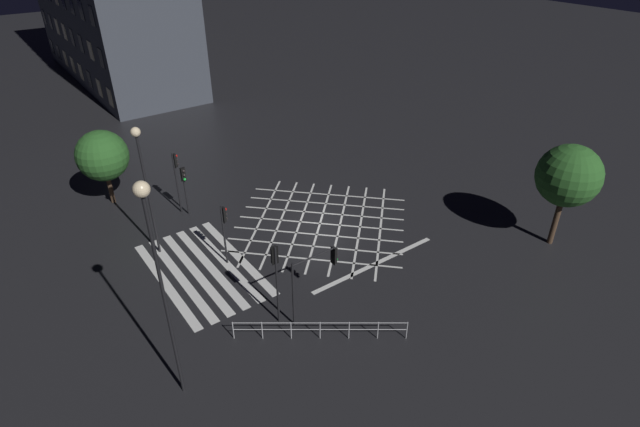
% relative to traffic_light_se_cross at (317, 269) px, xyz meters
% --- Properties ---
extents(ground_plane, '(200.00, 200.00, 0.00)m').
position_rel_traffic_light_se_cross_xyz_m(ground_plane, '(-6.90, 5.19, -2.83)').
color(ground_plane, black).
extents(road_markings, '(13.59, 17.73, 0.01)m').
position_rel_traffic_light_se_cross_xyz_m(road_markings, '(-6.61, 0.74, -2.83)').
color(road_markings, silver).
rests_on(road_markings, ground_plane).
extents(traffic_light_se_cross, '(0.36, 2.73, 3.83)m').
position_rel_traffic_light_se_cross_xyz_m(traffic_light_se_cross, '(0.00, 0.00, 0.00)').
color(traffic_light_se_cross, black).
rests_on(traffic_light_se_cross, ground_plane).
extents(traffic_light_median_south, '(0.36, 0.39, 3.79)m').
position_rel_traffic_light_se_cross_xyz_m(traffic_light_median_south, '(-6.64, -1.70, -0.12)').
color(traffic_light_median_south, black).
rests_on(traffic_light_median_south, ground_plane).
extents(traffic_light_sw_cross, '(0.36, 0.39, 4.38)m').
position_rel_traffic_light_se_cross_xyz_m(traffic_light_sw_cross, '(-13.75, -1.60, 0.29)').
color(traffic_light_sw_cross, black).
rests_on(traffic_light_sw_cross, ground_plane).
extents(traffic_light_sw_main, '(0.39, 0.36, 3.57)m').
position_rel_traffic_light_se_cross_xyz_m(traffic_light_sw_main, '(-13.10, -1.39, -0.27)').
color(traffic_light_sw_main, black).
rests_on(traffic_light_sw_main, ground_plane).
extents(traffic_light_se_main, '(0.39, 0.36, 4.57)m').
position_rel_traffic_light_se_cross_xyz_m(traffic_light_se_main, '(-0.72, -1.92, 0.42)').
color(traffic_light_se_main, black).
rests_on(traffic_light_se_main, ground_plane).
extents(street_lamp_east, '(0.54, 0.54, 8.06)m').
position_rel_traffic_light_se_cross_xyz_m(street_lamp_east, '(-10.06, -4.63, 3.03)').
color(street_lamp_east, black).
rests_on(street_lamp_east, ground_plane).
extents(street_lamp_west, '(0.59, 0.59, 10.23)m').
position_rel_traffic_light_se_cross_xyz_m(street_lamp_west, '(0.55, -7.55, 4.68)').
color(street_lamp_west, black).
rests_on(street_lamp_west, ground_plane).
extents(street_tree_near, '(3.70, 3.70, 6.55)m').
position_rel_traffic_light_se_cross_xyz_m(street_tree_near, '(3.36, 15.57, 1.85)').
color(street_tree_near, '#473323').
rests_on(street_tree_near, ground_plane).
extents(street_tree_far, '(3.48, 3.48, 5.37)m').
position_rel_traffic_light_se_cross_xyz_m(street_tree_far, '(-17.90, -5.09, 0.79)').
color(street_tree_far, '#473323').
rests_on(street_tree_far, ground_plane).
extents(pedestrian_railing, '(4.97, 6.83, 1.05)m').
position_rel_traffic_light_se_cross_xyz_m(pedestrian_railing, '(1.55, -0.94, -2.16)').
color(pedestrian_railing, '#B7B7BC').
rests_on(pedestrian_railing, ground_plane).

